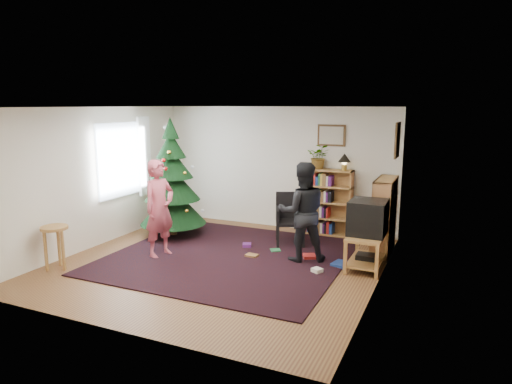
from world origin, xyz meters
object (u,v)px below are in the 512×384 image
at_px(tv_stand, 367,247).
at_px(armchair, 292,217).
at_px(christmas_tree, 172,187).
at_px(bookshelf_right, 384,215).
at_px(picture_right, 397,140).
at_px(potted_plant, 319,157).
at_px(table_lamp, 344,159).
at_px(bookshelf_back, 328,201).
at_px(stool, 55,236).
at_px(person_standing, 159,209).
at_px(picture_back, 331,135).
at_px(person_by_chair, 302,212).
at_px(crt_tv, 368,217).

relative_size(tv_stand, armchair, 1.01).
xyz_separation_m(christmas_tree, bookshelf_right, (3.92, 0.63, -0.30)).
relative_size(picture_right, bookshelf_right, 0.46).
height_order(potted_plant, table_lamp, potted_plant).
relative_size(bookshelf_back, stool, 1.89).
relative_size(picture_right, potted_plant, 1.24).
distance_m(tv_stand, person_standing, 3.45).
bearing_deg(armchair, potted_plant, 51.78).
bearing_deg(armchair, picture_back, 43.57).
height_order(picture_right, potted_plant, picture_right).
bearing_deg(christmas_tree, bookshelf_right, 9.09).
distance_m(picture_right, person_standing, 4.17).
height_order(person_by_chair, table_lamp, person_by_chair).
relative_size(picture_back, potted_plant, 1.14).
bearing_deg(armchair, tv_stand, -48.74).
height_order(crt_tv, person_by_chair, person_by_chair).
bearing_deg(person_standing, person_by_chair, -58.39).
distance_m(stool, potted_plant, 4.91).
relative_size(crt_tv, armchair, 0.65).
height_order(crt_tv, armchair, crt_tv).
height_order(picture_back, christmas_tree, christmas_tree).
bearing_deg(picture_right, person_by_chair, -139.51).
bearing_deg(picture_back, bookshelf_right, -34.78).
distance_m(armchair, table_lamp, 1.52).
distance_m(picture_right, person_by_chair, 2.04).
relative_size(person_by_chair, table_lamp, 5.06).
xyz_separation_m(bookshelf_right, table_lamp, (-0.89, 0.69, 0.85)).
distance_m(tv_stand, person_by_chair, 1.15).
bearing_deg(tv_stand, armchair, 153.87).
xyz_separation_m(bookshelf_back, crt_tv, (1.07, -1.59, 0.15)).
bearing_deg(person_by_chair, bookshelf_back, -114.76).
height_order(crt_tv, person_standing, person_standing).
bearing_deg(potted_plant, table_lamp, 0.00).
bearing_deg(picture_right, bookshelf_back, 155.97).
bearing_deg(crt_tv, christmas_tree, 175.87).
relative_size(picture_back, armchair, 0.58).
bearing_deg(stool, person_by_chair, 29.81).
distance_m(crt_tv, potted_plant, 2.16).
height_order(armchair, table_lamp, table_lamp).
distance_m(bookshelf_right, potted_plant, 1.78).
height_order(christmas_tree, bookshelf_right, christmas_tree).
distance_m(bookshelf_back, table_lamp, 0.91).
distance_m(bookshelf_back, person_standing, 3.31).
distance_m(tv_stand, crt_tv, 0.49).
bearing_deg(picture_back, person_by_chair, -89.00).
xyz_separation_m(picture_right, bookshelf_back, (-1.32, 0.59, -1.29)).
xyz_separation_m(bookshelf_right, person_by_chair, (-1.16, -1.00, 0.16)).
bearing_deg(stool, picture_back, 48.35).
distance_m(picture_right, crt_tv, 1.54).
bearing_deg(potted_plant, crt_tv, -51.55).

